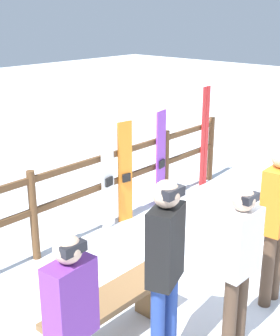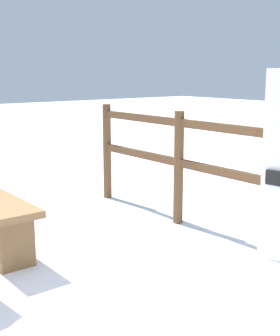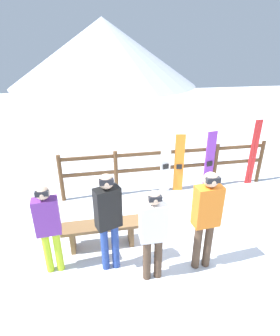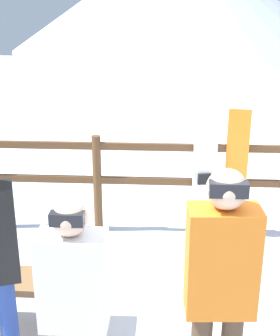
# 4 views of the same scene
# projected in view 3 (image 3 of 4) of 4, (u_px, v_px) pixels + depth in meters

# --- Properties ---
(ground_plane) EXTENTS (40.00, 40.00, 0.00)m
(ground_plane) POSITION_uv_depth(u_px,v_px,m) (198.00, 245.00, 4.87)
(ground_plane) COLOR white
(mountain_backdrop) EXTENTS (18.00, 18.00, 6.00)m
(mountain_backdrop) POSITION_uv_depth(u_px,v_px,m) (103.00, 52.00, 25.15)
(mountain_backdrop) COLOR #B2BCD1
(mountain_backdrop) RESTS_ON ground
(fence) EXTENTS (5.23, 0.10, 1.16)m
(fence) POSITION_uv_depth(u_px,v_px,m) (168.00, 166.00, 6.48)
(fence) COLOR brown
(fence) RESTS_ON ground
(bench) EXTENTS (1.40, 0.36, 0.49)m
(bench) POSITION_uv_depth(u_px,v_px,m) (102.00, 230.00, 4.71)
(bench) COLOR brown
(bench) RESTS_ON ground
(person_black) EXTENTS (0.43, 0.32, 1.72)m
(person_black) POSITION_uv_depth(u_px,v_px,m) (108.00, 216.00, 3.96)
(person_black) COLOR navy
(person_black) RESTS_ON ground
(person_purple) EXTENTS (0.38, 0.23, 1.56)m
(person_purple) POSITION_uv_depth(u_px,v_px,m) (48.00, 224.00, 3.95)
(person_purple) COLOR #B7D826
(person_purple) RESTS_ON ground
(person_orange) EXTENTS (0.42, 0.25, 1.74)m
(person_orange) POSITION_uv_depth(u_px,v_px,m) (206.00, 215.00, 3.99)
(person_orange) COLOR #4C3828
(person_orange) RESTS_ON ground
(person_white) EXTENTS (0.40, 0.22, 1.57)m
(person_white) POSITION_uv_depth(u_px,v_px,m) (153.00, 230.00, 3.82)
(person_white) COLOR #4C3828
(person_white) RESTS_ON ground
(snowboard_white) EXTENTS (0.26, 0.09, 1.57)m
(snowboard_white) POSITION_uv_depth(u_px,v_px,m) (166.00, 163.00, 6.38)
(snowboard_white) COLOR white
(snowboard_white) RESTS_ON ground
(snowboard_orange) EXTENTS (0.24, 0.09, 1.50)m
(snowboard_orange) POSITION_uv_depth(u_px,v_px,m) (179.00, 164.00, 6.45)
(snowboard_orange) COLOR orange
(snowboard_orange) RESTS_ON ground
(snowboard_purple) EXTENTS (0.27, 0.10, 1.52)m
(snowboard_purple) POSITION_uv_depth(u_px,v_px,m) (210.00, 161.00, 6.59)
(snowboard_purple) COLOR purple
(snowboard_purple) RESTS_ON ground
(ski_pair_red) EXTENTS (0.20, 0.02, 1.75)m
(ski_pair_red) POSITION_uv_depth(u_px,v_px,m) (253.00, 153.00, 6.75)
(ski_pair_red) COLOR red
(ski_pair_red) RESTS_ON ground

